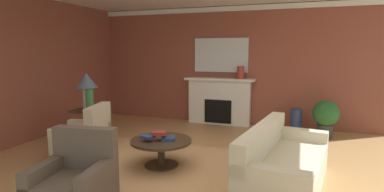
# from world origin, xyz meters

# --- Properties ---
(ground_plane) EXTENTS (9.06, 9.06, 0.00)m
(ground_plane) POSITION_xyz_m (0.00, 0.00, 0.00)
(ground_plane) COLOR tan
(wall_fireplace) EXTENTS (7.57, 0.12, 3.01)m
(wall_fireplace) POSITION_xyz_m (0.00, 3.30, 1.51)
(wall_fireplace) COLOR brown
(wall_fireplace) RESTS_ON ground_plane
(wall_window) EXTENTS (0.12, 7.07, 3.01)m
(wall_window) POSITION_xyz_m (-3.55, 0.30, 1.51)
(wall_window) COLOR brown
(wall_window) RESTS_ON ground_plane
(crown_moulding) EXTENTS (7.57, 0.08, 0.12)m
(crown_moulding) POSITION_xyz_m (0.00, 3.22, 2.93)
(crown_moulding) COLOR white
(area_rug) EXTENTS (3.71, 2.42, 0.01)m
(area_rug) POSITION_xyz_m (-0.28, -0.14, 0.01)
(area_rug) COLOR tan
(area_rug) RESTS_ON ground_plane
(fireplace) EXTENTS (1.80, 0.35, 1.20)m
(fireplace) POSITION_xyz_m (-0.14, 3.08, 0.57)
(fireplace) COLOR white
(fireplace) RESTS_ON ground_plane
(mantel_mirror) EXTENTS (1.41, 0.04, 0.87)m
(mantel_mirror) POSITION_xyz_m (-0.14, 3.21, 1.78)
(mantel_mirror) COLOR silver
(sofa) EXTENTS (1.19, 2.21, 0.85)m
(sofa) POSITION_xyz_m (1.65, -0.29, 0.30)
(sofa) COLOR beige
(sofa) RESTS_ON ground_plane
(armchair_near_window) EXTENTS (0.96, 0.96, 0.95)m
(armchair_near_window) POSITION_xyz_m (-1.77, -0.20, 0.31)
(armchair_near_window) COLOR #C1B293
(armchair_near_window) RESTS_ON ground_plane
(armchair_facing_fireplace) EXTENTS (0.92, 0.92, 0.95)m
(armchair_facing_fireplace) POSITION_xyz_m (-0.63, -1.78, 0.31)
(armchair_facing_fireplace) COLOR brown
(armchair_facing_fireplace) RESTS_ON ground_plane
(coffee_table) EXTENTS (1.00, 1.00, 0.45)m
(coffee_table) POSITION_xyz_m (-0.28, -0.14, 0.34)
(coffee_table) COLOR #3D2D1E
(coffee_table) RESTS_ON ground_plane
(side_table) EXTENTS (0.56, 0.56, 0.70)m
(side_table) POSITION_xyz_m (-2.27, 0.57, 0.40)
(side_table) COLOR #3D2D1E
(side_table) RESTS_ON ground_plane
(table_lamp) EXTENTS (0.44, 0.44, 0.75)m
(table_lamp) POSITION_xyz_m (-2.27, 0.57, 1.22)
(table_lamp) COLOR beige
(table_lamp) RESTS_ON side_table
(vase_tall_corner) EXTENTS (0.26, 0.26, 0.57)m
(vase_tall_corner) POSITION_xyz_m (1.77, 2.79, 0.28)
(vase_tall_corner) COLOR navy
(vase_tall_corner) RESTS_ON ground_plane
(vase_mantel_right) EXTENTS (0.17, 0.17, 0.31)m
(vase_mantel_right) POSITION_xyz_m (0.41, 3.04, 1.36)
(vase_mantel_right) COLOR #9E3328
(vase_mantel_right) RESTS_ON fireplace
(vase_on_side_table) EXTENTS (0.15, 0.15, 0.44)m
(vase_on_side_table) POSITION_xyz_m (-2.12, 0.45, 0.92)
(vase_on_side_table) COLOR #33703D
(vase_on_side_table) RESTS_ON side_table
(book_red_cover) EXTENTS (0.26, 0.25, 0.06)m
(book_red_cover) POSITION_xyz_m (-0.15, -0.13, 0.48)
(book_red_cover) COLOR navy
(book_red_cover) RESTS_ON coffee_table
(book_art_folio) EXTENTS (0.21, 0.19, 0.04)m
(book_art_folio) POSITION_xyz_m (-0.45, -0.29, 0.53)
(book_art_folio) COLOR navy
(book_art_folio) RESTS_ON coffee_table
(book_small_novel) EXTENTS (0.25, 0.20, 0.05)m
(book_small_novel) POSITION_xyz_m (-0.28, -0.20, 0.57)
(book_small_novel) COLOR maroon
(book_small_novel) RESTS_ON coffee_table
(potted_plant) EXTENTS (0.56, 0.56, 0.83)m
(potted_plant) POSITION_xyz_m (2.37, 2.56, 0.49)
(potted_plant) COLOR #333333
(potted_plant) RESTS_ON ground_plane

